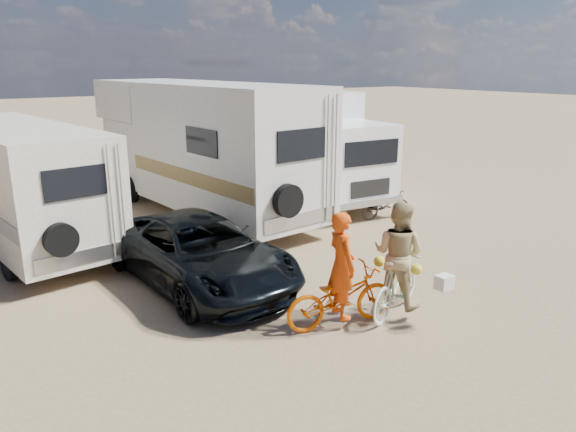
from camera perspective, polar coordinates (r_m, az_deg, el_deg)
ground at (r=10.90m, az=9.64°, el=-7.98°), size 140.00×140.00×0.00m
rv_main at (r=16.16m, az=-8.97°, el=6.86°), size 3.43×9.00×3.81m
rv_left at (r=14.66m, az=-26.23°, el=2.81°), size 3.15×7.47×2.95m
box_truck at (r=17.78m, az=2.28°, el=7.31°), size 2.94×6.65×3.48m
dark_suv at (r=11.09m, az=-9.21°, el=-3.71°), size 2.61×5.08×1.37m
bike_man at (r=9.36m, az=5.53°, el=-8.42°), size 2.08×1.07×1.04m
bike_woman at (r=9.92m, az=11.26°, el=-7.10°), size 1.88×1.14×1.09m
rider_man at (r=9.21m, az=5.59°, el=-6.17°), size 0.56×0.74×1.84m
rider_woman at (r=9.77m, az=11.38°, el=-4.91°), size 1.00×1.12×1.90m
bike_parked at (r=15.91m, az=10.17°, el=1.19°), size 1.65×0.84×0.83m
cooler at (r=10.58m, az=-6.06°, el=-7.21°), size 0.64×0.51×0.46m
crate at (r=15.23m, az=5.00°, el=-0.16°), size 0.50×0.50×0.37m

